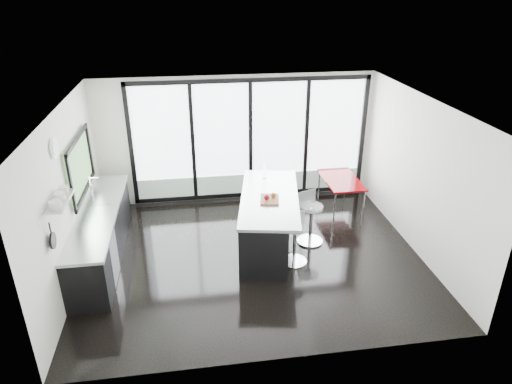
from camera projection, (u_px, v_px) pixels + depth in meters
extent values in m
cube|color=black|center=(253.00, 256.00, 8.31)|extent=(6.00, 5.00, 0.00)
cube|color=white|center=(253.00, 105.00, 7.12)|extent=(6.00, 5.00, 0.00)
cube|color=silver|center=(237.00, 140.00, 9.95)|extent=(6.00, 0.00, 2.80)
cube|color=white|center=(250.00, 139.00, 9.96)|extent=(5.00, 0.02, 2.50)
cube|color=slate|center=(251.00, 183.00, 10.36)|extent=(5.00, 0.02, 0.44)
cube|color=black|center=(193.00, 143.00, 9.76)|extent=(0.08, 0.04, 2.50)
cube|color=black|center=(251.00, 140.00, 9.93)|extent=(0.08, 0.04, 2.50)
cube|color=black|center=(306.00, 137.00, 10.09)|extent=(0.08, 0.04, 2.50)
cube|color=silver|center=(282.00, 272.00, 5.47)|extent=(6.00, 0.00, 2.80)
cube|color=silver|center=(68.00, 198.00, 7.31)|extent=(0.00, 5.00, 2.80)
cube|color=#56854D|center=(79.00, 166.00, 8.03)|extent=(0.02, 1.60, 0.90)
cube|color=#AAADAF|center=(60.00, 201.00, 6.41)|extent=(0.25, 0.80, 0.03)
cylinder|color=white|center=(54.00, 148.00, 6.64)|extent=(0.04, 0.30, 0.30)
cylinder|color=black|center=(53.00, 241.00, 6.22)|extent=(0.03, 0.24, 0.24)
cube|color=silver|center=(419.00, 176.00, 8.11)|extent=(0.00, 5.00, 2.80)
cube|color=black|center=(101.00, 236.00, 8.12)|extent=(0.65, 3.20, 0.87)
cube|color=#AAADAF|center=(98.00, 213.00, 7.92)|extent=(0.69, 3.24, 0.05)
cube|color=#AAADAF|center=(102.00, 200.00, 8.37)|extent=(0.45, 0.48, 0.06)
cylinder|color=silver|center=(91.00, 189.00, 8.25)|extent=(0.02, 0.02, 0.44)
cube|color=#AAADAF|center=(114.00, 258.00, 7.50)|extent=(0.03, 0.60, 0.80)
cube|color=black|center=(265.00, 222.00, 8.51)|extent=(1.24, 2.50, 0.95)
cube|color=#AAADAF|center=(270.00, 198.00, 8.30)|extent=(1.46, 2.60, 0.05)
cube|color=#91623B|center=(270.00, 199.00, 8.13)|extent=(0.40, 0.49, 0.03)
sphere|color=maroon|center=(267.00, 197.00, 8.05)|extent=(0.11, 0.11, 0.10)
sphere|color=brown|center=(273.00, 195.00, 8.15)|extent=(0.11, 0.11, 0.09)
cylinder|color=silver|center=(264.00, 171.00, 8.96)|extent=(0.09, 0.09, 0.30)
cylinder|color=silver|center=(294.00, 245.00, 7.98)|extent=(0.53, 0.53, 0.73)
cylinder|color=silver|center=(311.00, 224.00, 8.60)|extent=(0.63, 0.63, 0.78)
cube|color=#70060A|center=(340.00, 193.00, 9.94)|extent=(0.73, 1.27, 0.68)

